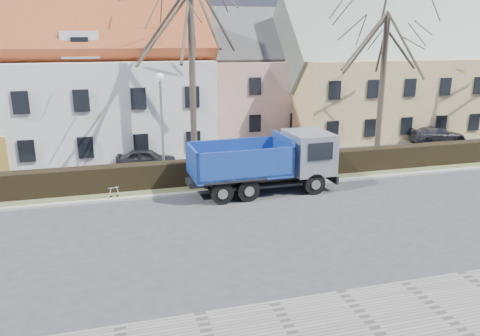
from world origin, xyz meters
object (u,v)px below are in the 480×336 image
object	(u,v)px
dump_truck	(258,163)
parked_car_a	(146,159)
parked_car_b	(437,135)
streetlight	(162,128)
cart_frame	(110,193)

from	to	relation	value
dump_truck	parked_car_a	size ratio (longest dim) A/B	2.16
dump_truck	parked_car_b	size ratio (longest dim) A/B	1.83
dump_truck	parked_car_a	world-z (taller)	dump_truck
streetlight	parked_car_a	bearing A→B (deg)	103.40
dump_truck	parked_car_a	distance (m)	7.96
parked_car_a	parked_car_b	bearing A→B (deg)	-75.69
parked_car_b	parked_car_a	bearing A→B (deg)	100.16
dump_truck	streetlight	distance (m)	5.50
streetlight	parked_car_a	size ratio (longest dim) A/B	1.67
dump_truck	parked_car_b	xyz separation A→B (m)	(16.36, 7.32, -0.93)
dump_truck	streetlight	bearing A→B (deg)	143.88
streetlight	parked_car_b	size ratio (longest dim) A/B	1.42
cart_frame	parked_car_a	bearing A→B (deg)	67.17
streetlight	dump_truck	bearing A→B (deg)	-34.30
streetlight	parked_car_b	distance (m)	21.33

